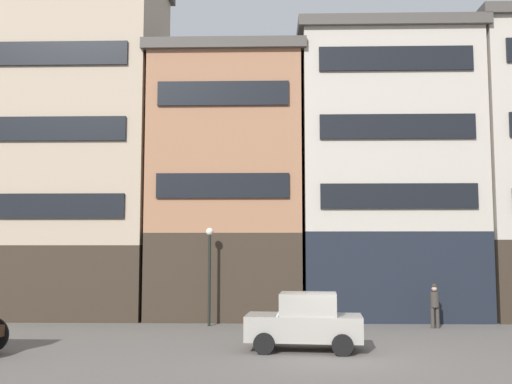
# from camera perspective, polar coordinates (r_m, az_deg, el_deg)

# --- Properties ---
(ground_plane) EXTENTS (120.00, 120.00, 0.00)m
(ground_plane) POSITION_cam_1_polar(r_m,az_deg,el_deg) (18.58, 7.75, -15.59)
(ground_plane) COLOR #605B56
(building_far_left) EXTENTS (9.21, 7.34, 17.80)m
(building_far_left) POSITION_cam_1_polar(r_m,az_deg,el_deg) (31.27, -17.57, 5.25)
(building_far_left) COLOR #33281E
(building_far_left) RESTS_ON ground_plane
(building_center_left) EXTENTS (7.52, 7.34, 12.75)m
(building_center_left) POSITION_cam_1_polar(r_m,az_deg,el_deg) (29.28, -2.72, 0.72)
(building_center_left) COLOR #33281E
(building_center_left) RESTS_ON ground_plane
(building_center_right) EXTENTS (8.66, 7.34, 13.76)m
(building_center_right) POSITION_cam_1_polar(r_m,az_deg,el_deg) (29.79, 12.31, 1.71)
(building_center_right) COLOR black
(building_center_right) RESTS_ON ground_plane
(sedan_light) EXTENTS (3.83, 2.13, 1.83)m
(sedan_light) POSITION_cam_1_polar(r_m,az_deg,el_deg) (19.26, 4.79, -12.51)
(sedan_light) COLOR gray
(sedan_light) RESTS_ON ground_plane
(pedestrian_officer) EXTENTS (0.42, 0.42, 1.79)m
(pedestrian_officer) POSITION_cam_1_polar(r_m,az_deg,el_deg) (25.39, 17.05, -10.40)
(pedestrian_officer) COLOR #38332D
(pedestrian_officer) RESTS_ON ground_plane
(streetlamp_curbside) EXTENTS (0.32, 0.32, 4.12)m
(streetlamp_curbside) POSITION_cam_1_polar(r_m,az_deg,el_deg) (24.96, -4.57, -6.82)
(streetlamp_curbside) COLOR black
(streetlamp_curbside) RESTS_ON ground_plane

